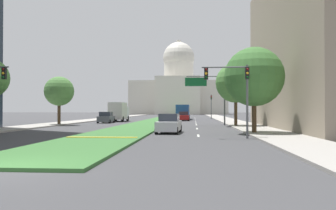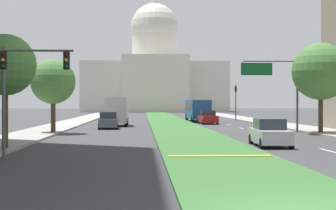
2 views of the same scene
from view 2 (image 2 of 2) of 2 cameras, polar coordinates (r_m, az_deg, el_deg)
name	(u,v)px [view 2 (image 2 of 2)]	position (r m, az deg, el deg)	size (l,w,h in m)	color
ground_plane	(165,120)	(78.56, -0.29, -1.63)	(293.54, 293.54, 0.00)	#3D3D3F
grass_median	(168,121)	(71.89, -0.05, -1.76)	(5.37, 120.08, 0.14)	#386B33
median_curb_nose	(220,156)	(24.10, 5.78, -5.64)	(4.83, 0.50, 0.04)	gold
lane_dashes_right	(238,127)	(54.95, 7.79, -2.46)	(0.16, 56.56, 0.01)	silver
sidewalk_left	(71,123)	(65.73, -10.70, -1.95)	(4.00, 120.08, 0.15)	#9E9991
sidewalk_right	(267,122)	(67.10, 10.97, -1.91)	(4.00, 120.08, 0.15)	#9E9991
capitol_building	(155,74)	(144.59, -1.51, 3.42)	(39.90, 22.84, 31.46)	beige
traffic_light_near_left	(22,78)	(24.64, -15.90, 2.94)	(3.34, 0.35, 5.20)	#515456
traffic_light_far_right	(236,98)	(74.98, 7.53, 0.80)	(0.28, 0.35, 5.20)	#515456
overhead_guide_sign	(277,80)	(46.53, 11.97, 2.72)	(5.17, 0.20, 6.50)	#515456
street_tree_left_near	(5,65)	(29.54, -17.63, 4.23)	(3.38, 3.38, 6.40)	#4C3823
street_tree_left_mid	(53,82)	(44.36, -12.64, 2.52)	(3.79, 3.79, 6.30)	#4C3823
street_tree_right_mid	(321,72)	(44.55, 16.59, 3.57)	(4.76, 4.76, 7.60)	#4C3823
sedan_lead_stopped	(270,133)	(31.58, 11.24, -3.09)	(2.09, 4.66, 1.68)	#BCBCC1
sedan_midblock	(108,121)	(51.76, -6.64, -1.76)	(2.12, 4.56, 1.68)	#4C5156
sedan_distant	(208,118)	(62.79, 4.44, -1.41)	(2.12, 4.38, 1.66)	maroon
box_truck_delivery	(117,111)	(57.82, -5.68, -0.67)	(2.40, 6.40, 3.20)	silver
city_bus	(197,109)	(71.07, 3.29, -0.41)	(2.62, 11.00, 2.95)	#1E4C8C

